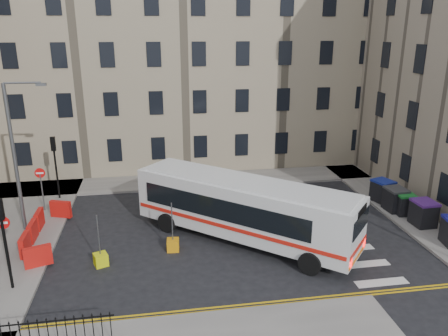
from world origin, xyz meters
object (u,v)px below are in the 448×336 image
object	(u,v)px
bollard_chevron	(173,245)
bollard_yellow	(101,260)
wheelie_bin_b	(423,213)
bus	(243,207)
wheelie_bin_e	(382,191)
streetlamp	(14,156)
wheelie_bin_c	(404,203)
wheelie_bin_d	(395,199)

from	to	relation	value
bollard_chevron	bollard_yellow	bearing A→B (deg)	-165.20
wheelie_bin_b	bus	bearing A→B (deg)	177.35
wheelie_bin_e	bollard_yellow	world-z (taller)	wheelie_bin_e
streetlamp	wheelie_bin_c	size ratio (longest dim) A/B	6.33
bollard_chevron	wheelie_bin_e	bearing A→B (deg)	16.85
bus	wheelie_bin_c	world-z (taller)	bus
streetlamp	wheelie_bin_d	distance (m)	21.89
wheelie_bin_d	streetlamp	bearing A→B (deg)	174.44
bus	streetlamp	bearing A→B (deg)	116.70
bus	bollard_chevron	world-z (taller)	bus
bus	wheelie_bin_d	world-z (taller)	bus
wheelie_bin_b	bollard_yellow	bearing A→B (deg)	-177.56
wheelie_bin_b	wheelie_bin_d	size ratio (longest dim) A/B	1.02
wheelie_bin_b	bollard_yellow	size ratio (longest dim) A/B	2.40
streetlamp	bollard_chevron	xyz separation A→B (m)	(8.00, -3.54, -4.04)
streetlamp	wheelie_bin_c	bearing A→B (deg)	-3.90
bollard_yellow	bus	bearing A→B (deg)	11.50
bus	bollard_chevron	bearing A→B (deg)	139.37
bollard_yellow	bollard_chevron	bearing A→B (deg)	14.80
wheelie_bin_b	bollard_yellow	distance (m)	17.57
wheelie_bin_c	bollard_yellow	bearing A→B (deg)	-166.01
wheelie_bin_e	streetlamp	bearing A→B (deg)	162.42
wheelie_bin_e	bus	bearing A→B (deg)	-179.19
wheelie_bin_d	wheelie_bin_c	bearing A→B (deg)	-68.34
bollard_chevron	streetlamp	bearing A→B (deg)	156.13
wheelie_bin_c	wheelie_bin_e	world-z (taller)	wheelie_bin_e
wheelie_bin_c	wheelie_bin_e	distance (m)	2.08
wheelie_bin_d	wheelie_bin_b	bearing A→B (deg)	-81.41
wheelie_bin_b	bollard_chevron	xyz separation A→B (m)	(-14.05, -0.41, -0.58)
wheelie_bin_e	wheelie_bin_c	bearing A→B (deg)	-101.39
streetlamp	wheelie_bin_c	world-z (taller)	streetlamp
wheelie_bin_d	bollard_chevron	world-z (taller)	wheelie_bin_d
bus	wheelie_bin_c	xyz separation A→B (m)	(10.12, 1.50, -1.09)
bus	wheelie_bin_c	distance (m)	10.29
streetlamp	wheelie_bin_b	distance (m)	22.54
streetlamp	wheelie_bin_b	bearing A→B (deg)	-8.07
bus	wheelie_bin_c	bearing A→B (deg)	-40.54
wheelie_bin_c	wheelie_bin_d	size ratio (longest dim) A/B	0.91
streetlamp	wheelie_bin_c	xyz separation A→B (m)	(21.85, -1.49, -3.54)
wheelie_bin_c	wheelie_bin_d	bearing A→B (deg)	119.00
wheelie_bin_b	bollard_yellow	xyz separation A→B (m)	(-17.51, -1.33, -0.58)
streetlamp	wheelie_bin_d	size ratio (longest dim) A/B	5.74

